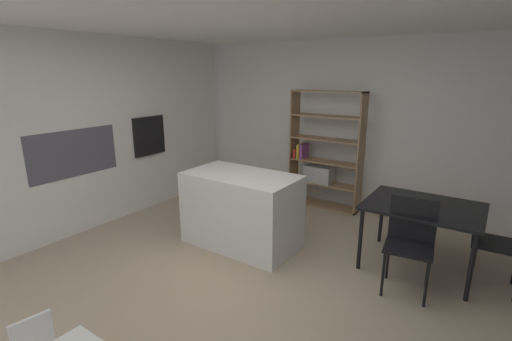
{
  "coord_description": "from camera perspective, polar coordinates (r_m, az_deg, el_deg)",
  "views": [
    {
      "loc": [
        2.1,
        -2.68,
        2.14
      ],
      "look_at": [
        -0.13,
        0.61,
        1.05
      ],
      "focal_mm": 25.6,
      "sensor_mm": 36.0,
      "label": 1
    }
  ],
  "objects": [
    {
      "name": "dining_table",
      "position": [
        4.37,
        24.64,
        -5.77
      ],
      "size": [
        1.18,
        0.93,
        0.74
      ],
      "color": "black",
      "rests_on": "ground_plane"
    },
    {
      "name": "ceiling_slab",
      "position": [
        3.44,
        -4.26,
        23.74
      ],
      "size": [
        6.34,
        5.87,
        0.06
      ],
      "color": "white",
      "rests_on": "ground_plane"
    },
    {
      "name": "cabinet_niche_splashback",
      "position": [
        5.31,
        -26.56,
        2.4
      ],
      "size": [
        0.01,
        1.2,
        0.61
      ],
      "color": "#4C4C56",
      "rests_on": "ground_plane"
    },
    {
      "name": "open_bookshelf",
      "position": [
        5.91,
        10.32,
        2.04
      ],
      "size": [
        1.15,
        0.3,
        1.85
      ],
      "color": "#997551",
      "rests_on": "ground_plane"
    },
    {
      "name": "dining_chair_window_side",
      "position": [
        4.38,
        35.08,
        -8.61
      ],
      "size": [
        0.47,
        0.43,
        0.97
      ],
      "rotation": [
        0.0,
        0.0,
        -1.53
      ],
      "color": "black",
      "rests_on": "ground_plane"
    },
    {
      "name": "ground_plane",
      "position": [
        4.02,
        -3.48,
        -16.89
      ],
      "size": [
        8.71,
        8.71,
        0.0
      ],
      "primitive_type": "plane",
      "color": "tan"
    },
    {
      "name": "tall_cabinet_run_left",
      "position": [
        5.64,
        -26.93,
        5.17
      ],
      "size": [
        0.64,
        5.29,
        2.62
      ],
      "primitive_type": "cube",
      "color": "silver",
      "rests_on": "ground_plane"
    },
    {
      "name": "back_partition",
      "position": [
        6.02,
        13.53,
        6.96
      ],
      "size": [
        6.34,
        0.06,
        2.62
      ],
      "primitive_type": "cube",
      "color": "silver",
      "rests_on": "ground_plane"
    },
    {
      "name": "built_in_oven",
      "position": [
        5.96,
        -16.36,
        5.24
      ],
      "size": [
        0.06,
        0.57,
        0.6
      ],
      "color": "black",
      "rests_on": "ground_plane"
    },
    {
      "name": "kitchen_island",
      "position": [
        4.59,
        -2.26,
        -6.14
      ],
      "size": [
        1.39,
        0.78,
        0.92
      ],
      "primitive_type": "cube",
      "color": "silver",
      "rests_on": "ground_plane"
    },
    {
      "name": "dining_chair_near",
      "position": [
        3.96,
        23.0,
        -9.41
      ],
      "size": [
        0.49,
        0.47,
        0.94
      ],
      "rotation": [
        0.0,
        0.0,
        0.13
      ],
      "color": "black",
      "rests_on": "ground_plane"
    }
  ]
}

